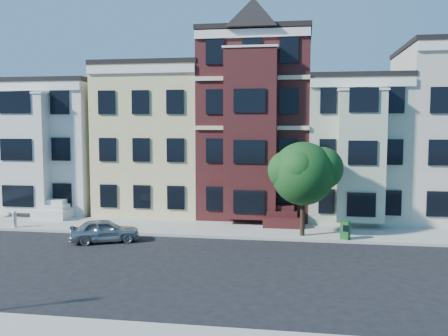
% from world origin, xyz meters
% --- Properties ---
extents(ground, '(120.00, 120.00, 0.00)m').
position_xyz_m(ground, '(0.00, 0.00, 0.00)').
color(ground, black).
extents(far_sidewalk, '(60.00, 4.00, 0.15)m').
position_xyz_m(far_sidewalk, '(0.00, 8.00, 0.07)').
color(far_sidewalk, '#9E9B93').
rests_on(far_sidewalk, ground).
extents(house_white, '(8.00, 9.00, 9.00)m').
position_xyz_m(house_white, '(-15.00, 14.50, 4.50)').
color(house_white, silver).
rests_on(house_white, ground).
extents(house_yellow, '(7.00, 9.00, 10.00)m').
position_xyz_m(house_yellow, '(-7.00, 14.50, 5.00)').
color(house_yellow, beige).
rests_on(house_yellow, ground).
extents(house_brown, '(7.00, 9.00, 12.00)m').
position_xyz_m(house_brown, '(0.00, 14.50, 6.00)').
color(house_brown, '#381414').
rests_on(house_brown, ground).
extents(house_green, '(6.00, 9.00, 9.00)m').
position_xyz_m(house_green, '(6.50, 14.50, 4.50)').
color(house_green, '#AAB89E').
rests_on(house_green, ground).
extents(street_tree, '(6.51, 6.51, 6.34)m').
position_xyz_m(street_tree, '(3.17, 6.87, 3.32)').
color(street_tree, '#1E5220').
rests_on(street_tree, far_sidewalk).
extents(parked_car, '(3.90, 2.78, 1.23)m').
position_xyz_m(parked_car, '(-7.18, 4.30, 0.62)').
color(parked_car, '#9FA2A7').
rests_on(parked_car, ground).
extents(newspaper_box, '(0.56, 0.53, 0.97)m').
position_xyz_m(newspaper_box, '(5.42, 6.30, 0.64)').
color(newspaper_box, '#1C5922').
rests_on(newspaper_box, far_sidewalk).
extents(fire_hydrant, '(0.35, 0.35, 0.78)m').
position_xyz_m(fire_hydrant, '(-13.61, 6.30, 0.54)').
color(fire_hydrant, beige).
rests_on(fire_hydrant, far_sidewalk).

